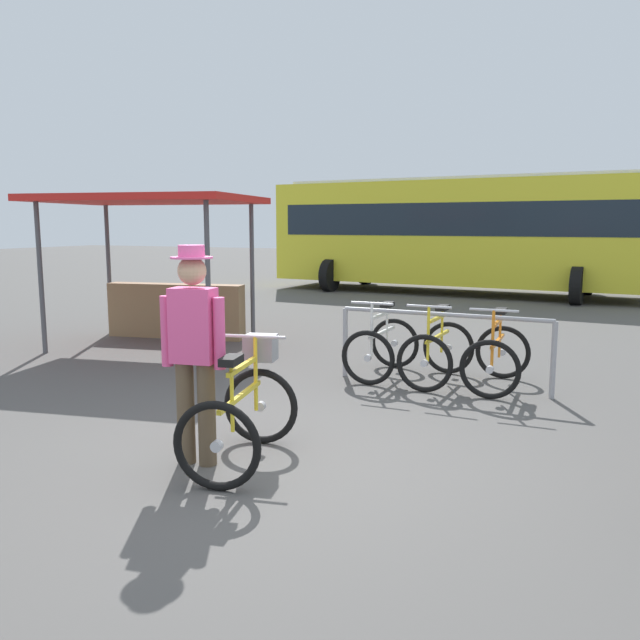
# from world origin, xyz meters

# --- Properties ---
(ground_plane) EXTENTS (80.00, 80.00, 0.00)m
(ground_plane) POSITION_xyz_m (0.00, 0.00, 0.00)
(ground_plane) COLOR #514F4C
(bike_rack_rail) EXTENTS (2.51, 0.12, 0.88)m
(bike_rack_rail) POSITION_xyz_m (0.57, 3.05, 0.64)
(bike_rack_rail) COLOR #99999E
(bike_rack_rail) RESTS_ON ground
(racked_bike_white) EXTENTS (0.66, 1.11, 0.98)m
(racked_bike_white) POSITION_xyz_m (-0.23, 3.25, 0.37)
(racked_bike_white) COLOR black
(racked_bike_white) RESTS_ON ground
(racked_bike_yellow) EXTENTS (0.70, 1.14, 0.98)m
(racked_bike_yellow) POSITION_xyz_m (0.47, 3.23, 0.37)
(racked_bike_yellow) COLOR black
(racked_bike_yellow) RESTS_ON ground
(racked_bike_orange) EXTENTS (0.68, 1.12, 0.98)m
(racked_bike_orange) POSITION_xyz_m (1.17, 3.22, 0.37)
(racked_bike_orange) COLOR black
(racked_bike_orange) RESTS_ON ground
(featured_bicycle) EXTENTS (0.87, 1.24, 0.97)m
(featured_bicycle) POSITION_xyz_m (-0.30, 0.05, 0.45)
(featured_bicycle) COLOR black
(featured_bicycle) RESTS_ON ground
(person_with_featured_bike) EXTENTS (0.52, 0.32, 1.72)m
(person_with_featured_bike) POSITION_xyz_m (-0.61, -0.16, 0.95)
(person_with_featured_bike) COLOR brown
(person_with_featured_bike) RESTS_ON ground
(bus_distant) EXTENTS (10.14, 3.82, 3.08)m
(bus_distant) POSITION_xyz_m (-1.55, 13.33, 1.74)
(bus_distant) COLOR yellow
(bus_distant) RESTS_ON ground
(market_stall) EXTENTS (3.48, 2.85, 2.30)m
(market_stall) POSITION_xyz_m (-4.18, 4.04, 1.39)
(market_stall) COLOR #4C4C51
(market_stall) RESTS_ON ground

